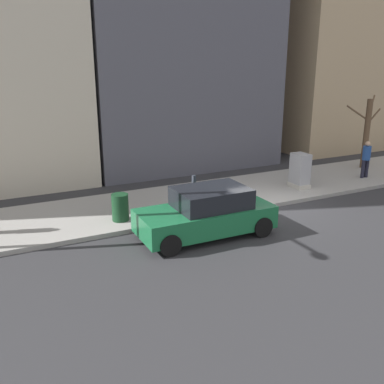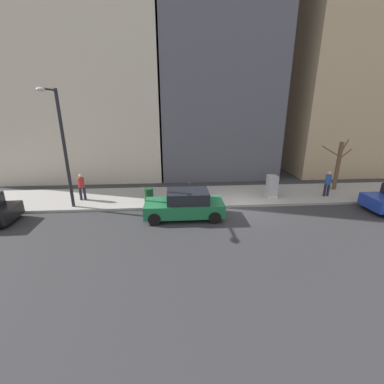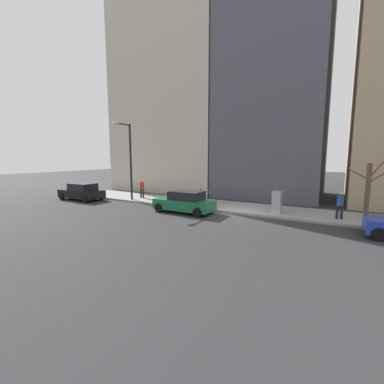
# 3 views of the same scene
# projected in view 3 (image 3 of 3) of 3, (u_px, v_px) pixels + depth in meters

# --- Properties ---
(ground_plane) EXTENTS (120.00, 120.00, 0.00)m
(ground_plane) POSITION_uv_depth(u_px,v_px,m) (237.00, 214.00, 17.36)
(ground_plane) COLOR #2B2B2D
(sidewalk) EXTENTS (4.00, 36.00, 0.15)m
(sidewalk) POSITION_uv_depth(u_px,v_px,m) (246.00, 208.00, 19.07)
(sidewalk) COLOR gray
(sidewalk) RESTS_ON ground
(parked_car_green) EXTENTS (1.95, 4.21, 1.52)m
(parked_car_green) POSITION_uv_depth(u_px,v_px,m) (185.00, 202.00, 17.90)
(parked_car_green) COLOR #196038
(parked_car_green) RESTS_ON ground
(parked_car_black) EXTENTS (2.03, 4.25, 1.52)m
(parked_car_black) POSITION_uv_depth(u_px,v_px,m) (82.00, 192.00, 23.15)
(parked_car_black) COLOR black
(parked_car_black) RESTS_ON ground
(parking_meter) EXTENTS (0.14, 0.10, 1.35)m
(parking_meter) POSITION_uv_depth(u_px,v_px,m) (200.00, 196.00, 19.10)
(parking_meter) COLOR slate
(parking_meter) RESTS_ON sidewalk
(utility_box) EXTENTS (0.83, 0.61, 1.43)m
(utility_box) POSITION_uv_depth(u_px,v_px,m) (277.00, 202.00, 17.23)
(utility_box) COLOR #A8A399
(utility_box) RESTS_ON sidewalk
(streetlamp) EXTENTS (1.97, 0.32, 6.50)m
(streetlamp) POSITION_uv_depth(u_px,v_px,m) (128.00, 155.00, 21.92)
(streetlamp) COLOR black
(streetlamp) RESTS_ON sidewalk
(bare_tree) EXTENTS (0.61, 2.11, 3.48)m
(bare_tree) POSITION_uv_depth(u_px,v_px,m) (368.00, 189.00, 15.72)
(bare_tree) COLOR brown
(bare_tree) RESTS_ON sidewalk
(trash_bin) EXTENTS (0.56, 0.56, 0.90)m
(trash_bin) POSITION_uv_depth(u_px,v_px,m) (176.00, 198.00, 20.76)
(trash_bin) COLOR #14381E
(trash_bin) RESTS_ON sidewalk
(pedestrian_near_meter) EXTENTS (0.36, 0.40, 1.66)m
(pedestrian_near_meter) POSITION_uv_depth(u_px,v_px,m) (340.00, 204.00, 15.32)
(pedestrian_near_meter) COLOR #1E1E2D
(pedestrian_near_meter) RESTS_ON sidewalk
(pedestrian_midblock) EXTENTS (0.36, 0.39, 1.66)m
(pedestrian_midblock) POSITION_uv_depth(u_px,v_px,m) (142.00, 188.00, 23.43)
(pedestrian_midblock) COLOR #1E1E2D
(pedestrian_midblock) RESTS_ON sidewalk
(office_block_center) EXTENTS (9.40, 9.40, 22.29)m
(office_block_center) POSITION_uv_depth(u_px,v_px,m) (275.00, 81.00, 24.68)
(office_block_center) COLOR #4C4C56
(office_block_center) RESTS_ON ground
(office_tower_right) EXTENTS (12.79, 12.79, 21.14)m
(office_tower_right) POSITION_uv_depth(u_px,v_px,m) (184.00, 102.00, 31.73)
(office_tower_right) COLOR #BCB29E
(office_tower_right) RESTS_ON ground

